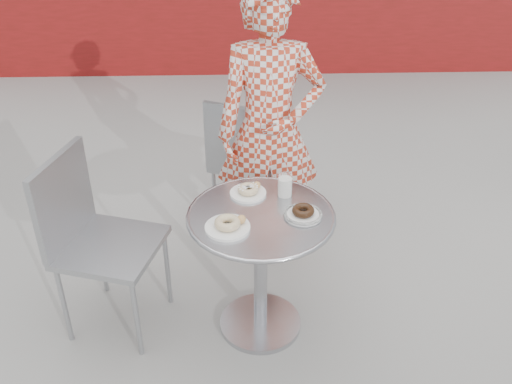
{
  "coord_description": "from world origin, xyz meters",
  "views": [
    {
      "loc": [
        -0.07,
        -2.04,
        2.07
      ],
      "look_at": [
        0.0,
        0.1,
        0.74
      ],
      "focal_mm": 40.0,
      "sensor_mm": 36.0,
      "label": 1
    }
  ],
  "objects_px": {
    "milk_cup": "(285,186)",
    "chair_left": "(114,277)",
    "plate_checker": "(303,213)",
    "plate_far": "(249,191)",
    "bistro_table": "(261,244)",
    "chair_far": "(252,187)",
    "plate_near": "(228,225)",
    "seated_person": "(270,131)"
  },
  "relations": [
    {
      "from": "bistro_table",
      "to": "plate_checker",
      "type": "height_order",
      "value": "plate_checker"
    },
    {
      "from": "plate_checker",
      "to": "bistro_table",
      "type": "bearing_deg",
      "value": 174.18
    },
    {
      "from": "seated_person",
      "to": "milk_cup",
      "type": "xyz_separation_m",
      "value": [
        0.04,
        -0.47,
        -0.05
      ]
    },
    {
      "from": "bistro_table",
      "to": "plate_far",
      "type": "relative_size",
      "value": 3.97
    },
    {
      "from": "chair_left",
      "to": "seated_person",
      "type": "bearing_deg",
      "value": -38.09
    },
    {
      "from": "bistro_table",
      "to": "chair_far",
      "type": "distance_m",
      "value": 0.93
    },
    {
      "from": "bistro_table",
      "to": "chair_far",
      "type": "bearing_deg",
      "value": 91.1
    },
    {
      "from": "chair_left",
      "to": "milk_cup",
      "type": "distance_m",
      "value": 0.94
    },
    {
      "from": "chair_far",
      "to": "plate_near",
      "type": "relative_size",
      "value": 4.47
    },
    {
      "from": "chair_left",
      "to": "milk_cup",
      "type": "relative_size",
      "value": 8.23
    },
    {
      "from": "plate_near",
      "to": "chair_left",
      "type": "bearing_deg",
      "value": 163.44
    },
    {
      "from": "seated_person",
      "to": "plate_near",
      "type": "height_order",
      "value": "seated_person"
    },
    {
      "from": "plate_checker",
      "to": "plate_far",
      "type": "bearing_deg",
      "value": 141.23
    },
    {
      "from": "milk_cup",
      "to": "bistro_table",
      "type": "bearing_deg",
      "value": -127.71
    },
    {
      "from": "plate_near",
      "to": "plate_far",
      "type": "bearing_deg",
      "value": 71.48
    },
    {
      "from": "seated_person",
      "to": "plate_checker",
      "type": "height_order",
      "value": "seated_person"
    },
    {
      "from": "plate_near",
      "to": "seated_person",
      "type": "bearing_deg",
      "value": 73.57
    },
    {
      "from": "bistro_table",
      "to": "plate_far",
      "type": "distance_m",
      "value": 0.25
    },
    {
      "from": "bistro_table",
      "to": "plate_near",
      "type": "xyz_separation_m",
      "value": [
        -0.14,
        -0.1,
        0.18
      ]
    },
    {
      "from": "chair_far",
      "to": "plate_near",
      "type": "distance_m",
      "value": 1.09
    },
    {
      "from": "plate_near",
      "to": "plate_checker",
      "type": "relative_size",
      "value": 1.14
    },
    {
      "from": "seated_person",
      "to": "plate_far",
      "type": "xyz_separation_m",
      "value": [
        -0.12,
        -0.45,
        -0.08
      ]
    },
    {
      "from": "plate_checker",
      "to": "chair_far",
      "type": "bearing_deg",
      "value": 102.37
    },
    {
      "from": "seated_person",
      "to": "plate_far",
      "type": "height_order",
      "value": "seated_person"
    },
    {
      "from": "plate_far",
      "to": "milk_cup",
      "type": "distance_m",
      "value": 0.17
    },
    {
      "from": "milk_cup",
      "to": "chair_left",
      "type": "bearing_deg",
      "value": -174.0
    },
    {
      "from": "bistro_table",
      "to": "chair_left",
      "type": "relative_size",
      "value": 0.74
    },
    {
      "from": "chair_left",
      "to": "plate_near",
      "type": "height_order",
      "value": "chair_left"
    },
    {
      "from": "plate_far",
      "to": "plate_checker",
      "type": "distance_m",
      "value": 0.3
    },
    {
      "from": "plate_near",
      "to": "milk_cup",
      "type": "relative_size",
      "value": 1.76
    },
    {
      "from": "plate_far",
      "to": "plate_checker",
      "type": "relative_size",
      "value": 0.99
    },
    {
      "from": "chair_left",
      "to": "plate_near",
      "type": "bearing_deg",
      "value": -90.29
    },
    {
      "from": "bistro_table",
      "to": "milk_cup",
      "type": "xyz_separation_m",
      "value": [
        0.12,
        0.15,
        0.21
      ]
    },
    {
      "from": "seated_person",
      "to": "plate_far",
      "type": "bearing_deg",
      "value": -106.72
    },
    {
      "from": "chair_far",
      "to": "seated_person",
      "type": "distance_m",
      "value": 0.58
    },
    {
      "from": "seated_person",
      "to": "milk_cup",
      "type": "distance_m",
      "value": 0.48
    },
    {
      "from": "plate_near",
      "to": "chair_far",
      "type": "bearing_deg",
      "value": 82.88
    },
    {
      "from": "plate_far",
      "to": "plate_near",
      "type": "bearing_deg",
      "value": -108.52
    },
    {
      "from": "chair_left",
      "to": "plate_near",
      "type": "distance_m",
      "value": 0.72
    },
    {
      "from": "bistro_table",
      "to": "chair_left",
      "type": "height_order",
      "value": "chair_left"
    },
    {
      "from": "chair_far",
      "to": "plate_far",
      "type": "distance_m",
      "value": 0.84
    },
    {
      "from": "bistro_table",
      "to": "plate_checker",
      "type": "distance_m",
      "value": 0.26
    }
  ]
}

